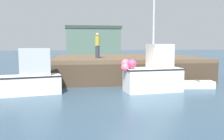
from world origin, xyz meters
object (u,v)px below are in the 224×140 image
Objects in this scene: fishing_boat_near_left at (29,77)px; rowboat at (198,84)px; fishing_boat_near_right at (153,73)px; dockworker at (97,45)px.

rowboat is (9.59, 0.37, -0.69)m from fishing_boat_near_left.
dockworker is at bearing 123.18° from fishing_boat_near_right.
fishing_boat_near_left is at bearing -177.79° from rowboat.
fishing_boat_near_right is at bearing -56.82° from dockworker.
dockworker is at bearing 44.82° from fishing_boat_near_left.
fishing_boat_near_right is 2.66× the size of rowboat.
rowboat is 1.12× the size of dockworker.
fishing_boat_near_right is 2.99× the size of dockworker.
dockworker is at bearing 147.88° from rowboat.
fishing_boat_near_left is 2.09× the size of dockworker.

